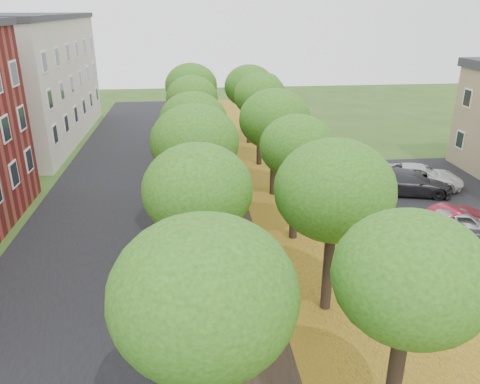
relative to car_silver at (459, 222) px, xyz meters
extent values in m
cube|color=black|center=(-18.50, 3.71, -0.74)|extent=(8.00, 70.00, 0.01)
cube|color=black|center=(-11.00, 3.71, -0.74)|extent=(3.20, 70.00, 0.01)
cube|color=#B68C21|center=(-6.00, 3.71, -0.74)|extent=(7.50, 70.00, 0.01)
cube|color=black|center=(2.50, 4.71, -0.74)|extent=(9.00, 16.00, 0.01)
ellipsoid|color=#295612|center=(-13.20, -11.29, 4.11)|extent=(3.94, 3.94, 3.34)
cylinder|color=black|center=(-13.20, -5.29, 1.04)|extent=(0.40, 0.40, 3.57)
ellipsoid|color=#295612|center=(-13.20, -5.29, 4.11)|extent=(3.94, 3.94, 3.34)
cylinder|color=black|center=(-13.20, 0.71, 1.04)|extent=(0.40, 0.40, 3.57)
ellipsoid|color=#295612|center=(-13.20, 0.71, 4.11)|extent=(3.94, 3.94, 3.34)
cylinder|color=black|center=(-13.20, 6.71, 1.04)|extent=(0.40, 0.40, 3.57)
ellipsoid|color=#295612|center=(-13.20, 6.71, 4.11)|extent=(3.94, 3.94, 3.34)
cylinder|color=black|center=(-13.20, 12.71, 1.04)|extent=(0.40, 0.40, 3.57)
ellipsoid|color=#295612|center=(-13.20, 12.71, 4.11)|extent=(3.94, 3.94, 3.34)
cylinder|color=black|center=(-13.20, 18.71, 1.04)|extent=(0.40, 0.40, 3.57)
ellipsoid|color=#295612|center=(-13.20, 18.71, 4.11)|extent=(3.94, 3.94, 3.34)
ellipsoid|color=#295612|center=(-8.40, -11.29, 4.11)|extent=(3.94, 3.94, 3.34)
cylinder|color=black|center=(-8.40, -5.29, 1.04)|extent=(0.40, 0.40, 3.57)
ellipsoid|color=#295612|center=(-8.40, -5.29, 4.11)|extent=(3.94, 3.94, 3.34)
cylinder|color=black|center=(-8.40, 0.71, 1.04)|extent=(0.40, 0.40, 3.57)
ellipsoid|color=#295612|center=(-8.40, 0.71, 4.11)|extent=(3.94, 3.94, 3.34)
cylinder|color=black|center=(-8.40, 6.71, 1.04)|extent=(0.40, 0.40, 3.57)
ellipsoid|color=#295612|center=(-8.40, 6.71, 4.11)|extent=(3.94, 3.94, 3.34)
cylinder|color=black|center=(-8.40, 12.71, 1.04)|extent=(0.40, 0.40, 3.57)
ellipsoid|color=#295612|center=(-8.40, 12.71, 4.11)|extent=(3.94, 3.94, 3.34)
cylinder|color=black|center=(-8.40, 18.71, 1.04)|extent=(0.40, 0.40, 3.57)
ellipsoid|color=#295612|center=(-8.40, 18.71, 4.11)|extent=(3.94, 3.94, 3.34)
cube|color=beige|center=(-28.00, 21.71, 4.25)|extent=(10.00, 20.00, 10.00)
cube|color=#2D2D33|center=(-28.00, 21.71, 9.45)|extent=(10.30, 20.30, 0.40)
imported|color=#B4B4B9|center=(0.00, 0.00, 0.00)|extent=(4.61, 2.47, 1.49)
imported|color=maroon|center=(0.00, 0.51, -0.05)|extent=(4.48, 2.85, 1.39)
imported|color=#2D2D32|center=(0.00, 5.82, 0.01)|extent=(5.56, 3.29, 1.51)
imported|color=silver|center=(1.30, 6.89, -0.02)|extent=(5.75, 4.15, 1.45)
camera|label=1|loc=(-13.33, -20.18, 10.18)|focal=35.00mm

